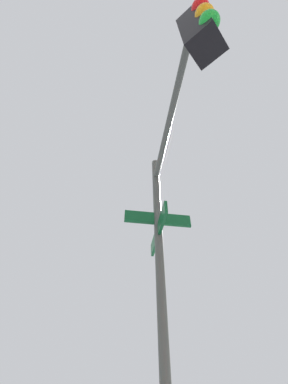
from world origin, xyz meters
name	(u,v)px	position (x,y,z in m)	size (l,w,h in m)	color
traffic_signal_near	(176,171)	(-6.39, -6.42, 3.51)	(2.12, 2.39, 5.00)	#474C47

